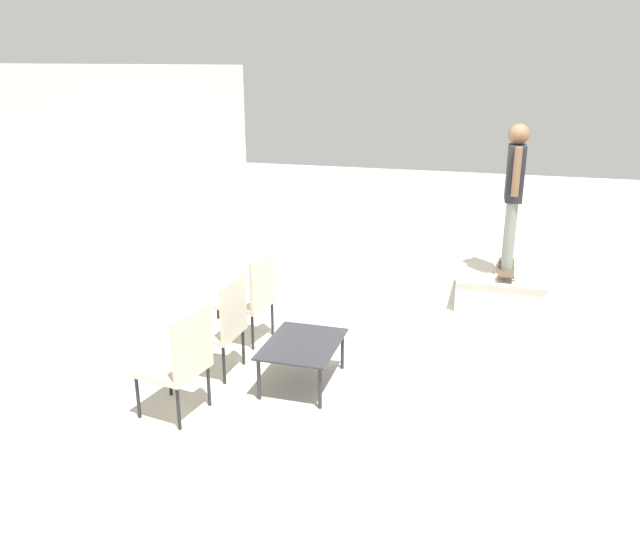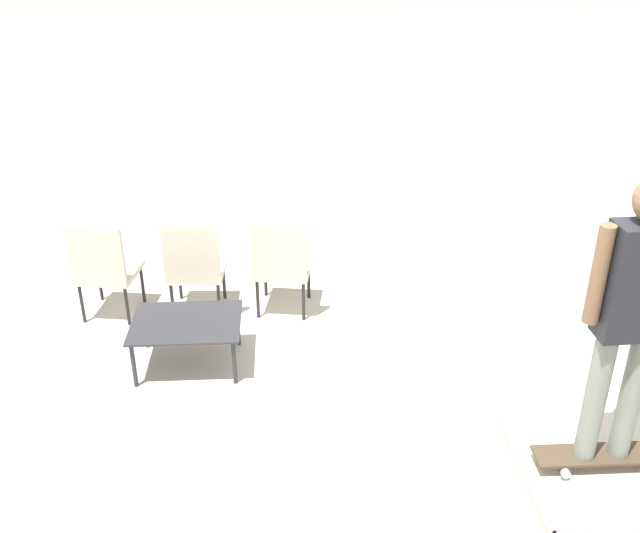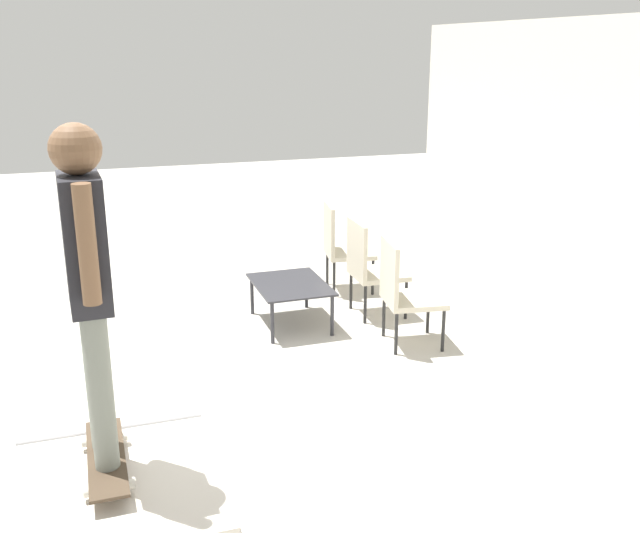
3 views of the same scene
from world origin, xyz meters
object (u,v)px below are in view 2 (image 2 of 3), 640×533
object	(u,v)px
skateboard_on_ramp	(600,455)
skate_ramp_box	(608,484)
person_skater	(634,303)
patio_chair_center	(195,265)
patio_chair_right	(282,263)
patio_chair_left	(104,267)
coffee_table	(186,326)

from	to	relation	value
skateboard_on_ramp	skate_ramp_box	bearing A→B (deg)	19.90
skate_ramp_box	person_skater	world-z (taller)	person_skater
patio_chair_center	skate_ramp_box	bearing A→B (deg)	139.54
skateboard_on_ramp	patio_chair_right	bearing A→B (deg)	125.72
patio_chair_left	skate_ramp_box	bearing A→B (deg)	153.77
skateboard_on_ramp	patio_chair_left	size ratio (longest dim) A/B	0.82
skateboard_on_ramp	person_skater	size ratio (longest dim) A/B	0.45
skate_ramp_box	skateboard_on_ramp	xyz separation A→B (m)	(-0.12, -0.05, 0.29)
skate_ramp_box	patio_chair_right	xyz separation A→B (m)	(-2.08, 2.66, 0.34)
person_skater	patio_chair_right	distance (m)	3.50
patio_chair_left	person_skater	bearing A→B (deg)	152.40
skateboard_on_ramp	coffee_table	distance (m)	3.34
patio_chair_center	person_skater	bearing A→B (deg)	137.82
person_skater	coffee_table	size ratio (longest dim) A/B	1.97
skate_ramp_box	coffee_table	size ratio (longest dim) A/B	1.31
skate_ramp_box	patio_chair_center	world-z (taller)	patio_chair_center
skateboard_on_ramp	patio_chair_left	distance (m)	4.52
person_skater	patio_chair_center	world-z (taller)	person_skater
person_skater	skate_ramp_box	bearing A→B (deg)	17.55
skateboard_on_ramp	patio_chair_center	world-z (taller)	patio_chair_center
skateboard_on_ramp	coffee_table	bearing A→B (deg)	145.88
person_skater	patio_chair_left	bearing A→B (deg)	140.63
person_skater	patio_chair_left	xyz separation A→B (m)	(-3.62, 2.71, -1.04)
skate_ramp_box	skateboard_on_ramp	distance (m)	0.32
patio_chair_right	skate_ramp_box	bearing A→B (deg)	136.88
skateboard_on_ramp	patio_chair_center	size ratio (longest dim) A/B	0.82
patio_chair_right	patio_chair_left	bearing A→B (deg)	8.81
patio_chair_center	patio_chair_right	size ratio (longest dim) A/B	1.00
coffee_table	patio_chair_right	xyz separation A→B (m)	(0.81, 0.84, 0.16)
patio_chair_left	patio_chair_right	world-z (taller)	same
skate_ramp_box	patio_chair_right	distance (m)	3.40
skate_ramp_box	person_skater	distance (m)	1.38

